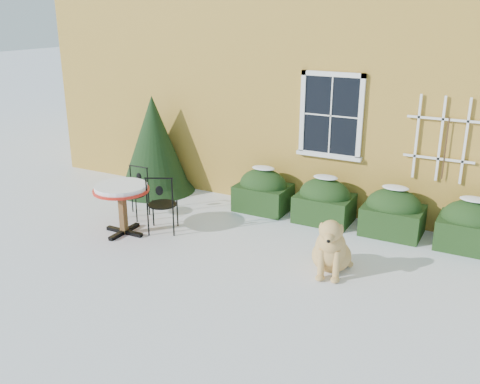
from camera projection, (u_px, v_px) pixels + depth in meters
The scene contains 8 objects.
ground at pixel (211, 262), 8.65m from camera, with size 80.00×80.00×0.00m, color white.
house at pixel (352, 36), 13.43m from camera, with size 12.40×8.40×6.40m.
hedge_row at pixel (358, 207), 9.90m from camera, with size 4.95×0.80×0.91m.
evergreen_shrub at pixel (154, 153), 11.79m from camera, with size 1.76×1.76×2.13m.
bistro_table at pixel (121, 193), 9.51m from camera, with size 1.00×1.00×0.93m.
patio_chair_near at pixel (162, 203), 9.66m from camera, with size 0.65×0.65×1.10m.
patio_chair_far at pixel (135, 192), 10.42m from camera, with size 0.47×0.47×0.98m.
dog at pixel (331, 250), 8.18m from camera, with size 0.75×1.10×0.98m.
Camera 1 is at (4.10, -6.65, 3.90)m, focal length 40.00 mm.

